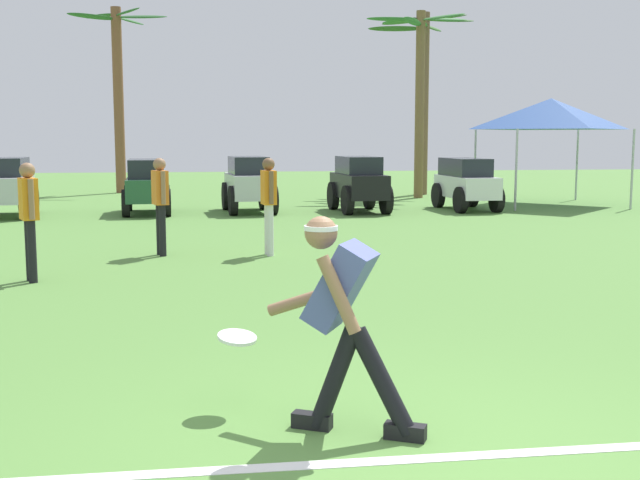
% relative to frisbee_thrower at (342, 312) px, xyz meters
% --- Properties ---
extents(ground_plane, '(80.00, 80.00, 0.00)m').
position_rel_frisbee_thrower_xyz_m(ground_plane, '(0.30, -0.65, -0.79)').
color(ground_plane, '#56883D').
extents(field_line_paint, '(26.52, 0.15, 0.01)m').
position_rel_frisbee_thrower_xyz_m(field_line_paint, '(0.30, -0.51, -0.78)').
color(field_line_paint, white).
rests_on(field_line_paint, ground_plane).
extents(frisbee_thrower, '(0.97, 0.75, 1.39)m').
position_rel_frisbee_thrower_xyz_m(frisbee_thrower, '(0.00, 0.00, 0.00)').
color(frisbee_thrower, black).
rests_on(frisbee_thrower, ground_plane).
extents(frisbee_in_flight, '(0.38, 0.38, 0.07)m').
position_rel_frisbee_thrower_xyz_m(frisbee_in_flight, '(-0.64, 0.55, -0.28)').
color(frisbee_in_flight, white).
extents(teammate_near_sideline, '(0.29, 0.49, 1.56)m').
position_rel_frisbee_thrower_xyz_m(teammate_near_sideline, '(-1.56, 8.06, 0.15)').
color(teammate_near_sideline, black).
rests_on(teammate_near_sideline, ground_plane).
extents(teammate_midfield, '(0.31, 0.48, 1.56)m').
position_rel_frisbee_thrower_xyz_m(teammate_midfield, '(-3.12, 5.91, 0.15)').
color(teammate_midfield, black).
rests_on(teammate_midfield, ground_plane).
extents(teammate_deep, '(0.24, 0.50, 1.56)m').
position_rel_frisbee_thrower_xyz_m(teammate_deep, '(0.15, 7.85, 0.15)').
color(teammate_deep, silver).
rests_on(teammate_deep, ground_plane).
extents(parked_car_slot_a, '(1.32, 2.41, 1.40)m').
position_rel_frisbee_thrower_xyz_m(parked_car_slot_a, '(-5.54, 15.07, -0.05)').
color(parked_car_slot_a, '#B7BABF').
rests_on(parked_car_slot_a, ground_plane).
extents(parked_car_slot_b, '(1.27, 2.45, 1.34)m').
position_rel_frisbee_thrower_xyz_m(parked_car_slot_b, '(-2.30, 15.40, -0.07)').
color(parked_car_slot_b, '#235133').
rests_on(parked_car_slot_b, ground_plane).
extents(parked_car_slot_c, '(1.34, 2.42, 1.40)m').
position_rel_frisbee_thrower_xyz_m(parked_car_slot_c, '(0.23, 15.38, -0.05)').
color(parked_car_slot_c, '#B7BABF').
rests_on(parked_car_slot_c, ground_plane).
extents(parked_car_slot_d, '(1.32, 2.41, 1.40)m').
position_rel_frisbee_thrower_xyz_m(parked_car_slot_d, '(3.00, 15.10, -0.05)').
color(parked_car_slot_d, black).
rests_on(parked_car_slot_d, ground_plane).
extents(parked_car_slot_e, '(1.26, 2.45, 1.34)m').
position_rel_frisbee_thrower_xyz_m(parked_car_slot_e, '(5.88, 15.25, -0.07)').
color(parked_car_slot_e, silver).
rests_on(parked_car_slot_e, ground_plane).
extents(palm_tree_left_of_centre, '(3.20, 3.51, 6.18)m').
position_rel_frisbee_thrower_xyz_m(palm_tree_left_of_centre, '(-3.68, 23.13, 2.83)').
color(palm_tree_left_of_centre, brown).
rests_on(palm_tree_left_of_centre, ground_plane).
extents(palm_tree_right_of_centre, '(3.15, 3.14, 5.71)m').
position_rel_frisbee_thrower_xyz_m(palm_tree_right_of_centre, '(5.73, 19.47, 2.81)').
color(palm_tree_right_of_centre, brown).
rests_on(palm_tree_right_of_centre, ground_plane).
extents(palm_tree_far_right, '(3.47, 3.05, 5.88)m').
position_rel_frisbee_thrower_xyz_m(palm_tree_far_right, '(6.22, 20.87, 2.68)').
color(palm_tree_far_right, brown).
rests_on(palm_tree_far_right, ground_plane).
extents(event_tent, '(3.35, 3.35, 2.95)m').
position_rel_frisbee_thrower_xyz_m(event_tent, '(8.64, 16.37, 1.73)').
color(event_tent, '#B2B5BA').
rests_on(event_tent, ground_plane).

